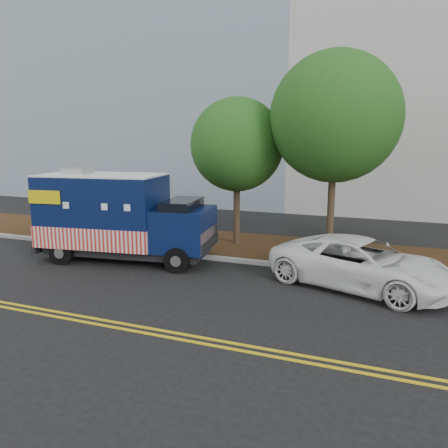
% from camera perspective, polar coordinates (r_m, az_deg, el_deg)
% --- Properties ---
extents(ground, '(120.00, 120.00, 0.00)m').
position_cam_1_polar(ground, '(15.36, -10.18, -5.24)').
color(ground, black).
rests_on(ground, ground).
extents(curb, '(120.00, 0.18, 0.15)m').
position_cam_1_polar(curb, '(16.50, -7.66, -3.74)').
color(curb, '#9E9E99').
rests_on(curb, ground).
extents(mulch_strip, '(120.00, 4.00, 0.15)m').
position_cam_1_polar(mulch_strip, '(18.31, -4.49, -2.19)').
color(mulch_strip, '#311D0D').
rests_on(mulch_strip, ground).
extents(centerline_near, '(120.00, 0.10, 0.01)m').
position_cam_1_polar(centerline_near, '(12.00, -21.46, -10.54)').
color(centerline_near, gold).
rests_on(centerline_near, ground).
extents(centerline_far, '(120.00, 0.10, 0.01)m').
position_cam_1_polar(centerline_far, '(11.83, -22.29, -10.92)').
color(centerline_far, gold).
rests_on(centerline_far, ground).
extents(tree_b, '(3.59, 3.59, 5.84)m').
position_cam_1_polar(tree_b, '(17.02, 1.71, 10.28)').
color(tree_b, '#38281C').
rests_on(tree_b, ground).
extents(tree_c, '(4.58, 4.58, 7.30)m').
position_cam_1_polar(tree_c, '(16.19, 14.31, 13.34)').
color(tree_c, '#38281C').
rests_on(tree_c, ground).
extents(sign_post, '(0.06, 0.06, 2.40)m').
position_cam_1_polar(sign_post, '(19.10, -20.14, 1.16)').
color(sign_post, '#473828').
rests_on(sign_post, ground).
extents(food_truck, '(6.43, 3.12, 3.26)m').
position_cam_1_polar(food_truck, '(15.88, -13.71, 0.63)').
color(food_truck, black).
rests_on(food_truck, ground).
extents(white_car, '(5.69, 3.92, 1.45)m').
position_cam_1_polar(white_car, '(13.27, 17.45, -4.95)').
color(white_car, white).
rests_on(white_car, ground).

